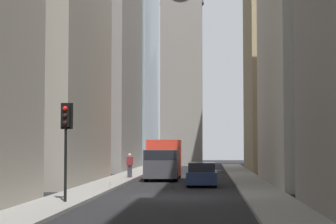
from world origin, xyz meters
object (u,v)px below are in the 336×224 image
at_px(delivery_truck, 164,159).
at_px(discarded_bottle, 110,185).
at_px(pedestrian, 130,164).
at_px(sedan_navy, 202,175).
at_px(traffic_light_foreground, 66,129).

xyz_separation_m(delivery_truck, discarded_bottle, (-9.01, 2.35, -1.21)).
bearing_deg(pedestrian, delivery_truck, -91.02).
bearing_deg(pedestrian, discarded_bottle, -179.41).
bearing_deg(sedan_navy, pedestrian, 40.09).
bearing_deg(sedan_navy, discarded_bottle, 118.70).
distance_m(traffic_light_foreground, discarded_bottle, 9.35).
bearing_deg(delivery_truck, pedestrian, 88.98).
distance_m(traffic_light_foreground, pedestrian, 18.05).
relative_size(pedestrian, discarded_bottle, 6.40).
distance_m(pedestrian, discarded_bottle, 9.09).
bearing_deg(discarded_bottle, sedan_navy, -61.30).
bearing_deg(traffic_light_foreground, delivery_truck, -8.61).
bearing_deg(sedan_navy, traffic_light_foreground, 154.80).
xyz_separation_m(delivery_truck, traffic_light_foreground, (-17.89, 2.71, 1.69)).
bearing_deg(traffic_light_foreground, sedan_navy, -25.20).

